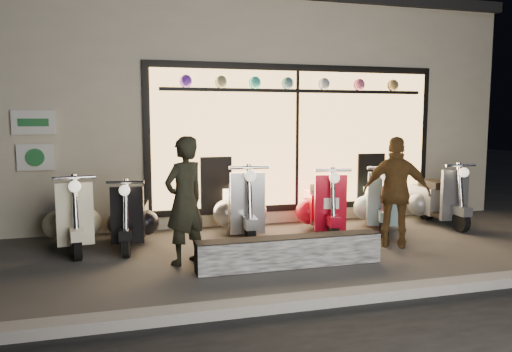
{
  "coord_description": "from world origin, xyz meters",
  "views": [
    {
      "loc": [
        -2.38,
        -6.58,
        1.92
      ],
      "look_at": [
        -0.35,
        0.6,
        1.05
      ],
      "focal_mm": 35.0,
      "sensor_mm": 36.0,
      "label": 1
    }
  ],
  "objects": [
    {
      "name": "scooter_silver",
      "position": [
        -0.42,
        1.22,
        0.47
      ],
      "size": [
        0.62,
        1.64,
        1.17
      ],
      "rotation": [
        0.0,
        0.0,
        -0.1
      ],
      "color": "black",
      "rests_on": "ground"
    },
    {
      "name": "ground",
      "position": [
        0.0,
        0.0,
        0.0
      ],
      "size": [
        40.0,
        40.0,
        0.0
      ],
      "primitive_type": "plane",
      "color": "#383533",
      "rests_on": "ground"
    },
    {
      "name": "scooter_black",
      "position": [
        -2.17,
        1.1,
        0.41
      ],
      "size": [
        0.59,
        1.43,
        1.02
      ],
      "rotation": [
        0.0,
        0.0,
        -0.15
      ],
      "color": "black",
      "rests_on": "ground"
    },
    {
      "name": "graffiti_barrier",
      "position": [
        -0.25,
        -0.65,
        0.2
      ],
      "size": [
        2.44,
        0.28,
        0.4
      ],
      "primitive_type": "cube",
      "color": "black",
      "rests_on": "ground"
    },
    {
      "name": "kerb",
      "position": [
        0.0,
        -2.0,
        0.06
      ],
      "size": [
        40.0,
        0.25,
        0.12
      ],
      "primitive_type": "cube",
      "color": "slate",
      "rests_on": "ground"
    },
    {
      "name": "man",
      "position": [
        -1.52,
        -0.12,
        0.84
      ],
      "size": [
        0.74,
        0.67,
        1.69
      ],
      "primitive_type": "imported",
      "rotation": [
        0.0,
        0.0,
        3.71
      ],
      "color": "black",
      "rests_on": "ground"
    },
    {
      "name": "woman",
      "position": [
        1.61,
        -0.12,
        0.82
      ],
      "size": [
        1.03,
        0.86,
        1.65
      ],
      "primitive_type": "imported",
      "rotation": [
        0.0,
        0.0,
        2.57
      ],
      "color": "brown",
      "rests_on": "ground"
    },
    {
      "name": "scooter_red",
      "position": [
        0.94,
        1.04,
        0.44
      ],
      "size": [
        0.7,
        1.56,
        1.11
      ],
      "rotation": [
        0.0,
        0.0,
        -0.2
      ],
      "color": "black",
      "rests_on": "ground"
    },
    {
      "name": "scooter_grey",
      "position": [
        3.25,
        1.23,
        0.44
      ],
      "size": [
        0.54,
        1.54,
        1.1
      ],
      "rotation": [
        0.0,
        0.0,
        -0.06
      ],
      "color": "black",
      "rests_on": "ground"
    },
    {
      "name": "scooter_cream",
      "position": [
        -3.02,
        1.19,
        0.44
      ],
      "size": [
        0.62,
        1.54,
        1.09
      ],
      "rotation": [
        0.0,
        0.0,
        0.13
      ],
      "color": "black",
      "rests_on": "ground"
    },
    {
      "name": "shop_building",
      "position": [
        0.0,
        4.98,
        2.1
      ],
      "size": [
        10.2,
        6.23,
        4.2
      ],
      "color": "beige",
      "rests_on": "ground"
    },
    {
      "name": "scooter_blue",
      "position": [
        2.04,
        1.12,
        0.44
      ],
      "size": [
        0.89,
        1.51,
        1.1
      ],
      "rotation": [
        0.0,
        0.0,
        -0.41
      ],
      "color": "black",
      "rests_on": "ground"
    }
  ]
}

